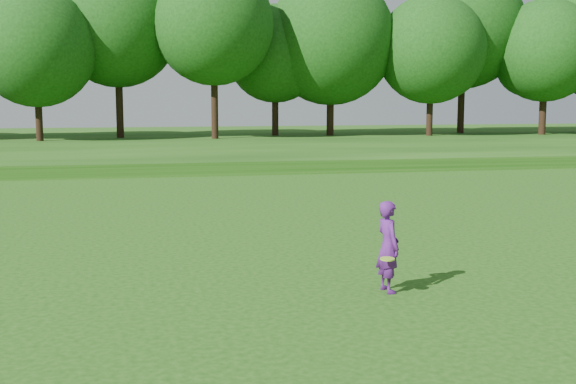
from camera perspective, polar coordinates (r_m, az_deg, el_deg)
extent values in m
plane|color=#17460D|center=(12.77, -2.69, -8.19)|extent=(140.00, 140.00, 0.00)
cube|color=#17460D|center=(46.29, -9.19, 3.59)|extent=(130.00, 30.00, 0.60)
cube|color=gray|center=(32.38, -8.14, 1.42)|extent=(130.00, 1.60, 0.04)
imported|color=#591B7A|center=(12.95, 7.91, -4.29)|extent=(0.46, 0.64, 1.64)
cylinder|color=#9BDD23|center=(12.59, 7.86, -5.26)|extent=(0.25, 0.25, 0.04)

